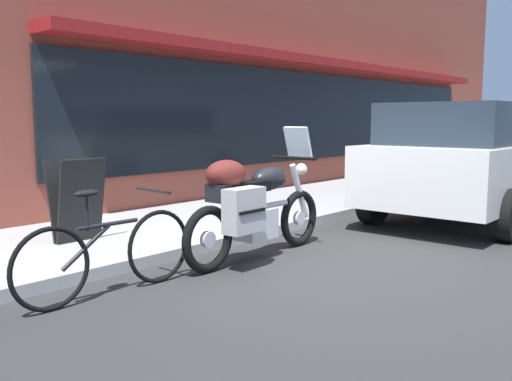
{
  "coord_description": "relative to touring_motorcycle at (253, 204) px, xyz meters",
  "views": [
    {
      "loc": [
        -4.66,
        -3.17,
        1.49
      ],
      "look_at": [
        -0.01,
        0.85,
        0.7
      ],
      "focal_mm": 38.92,
      "sensor_mm": 36.0,
      "label": 1
    }
  ],
  "objects": [
    {
      "name": "parked_bicycle",
      "position": [
        -1.69,
        0.14,
        -0.24
      ],
      "size": [
        1.72,
        0.48,
        0.93
      ],
      "color": "black",
      "rests_on": "ground_plane"
    },
    {
      "name": "ground_plane",
      "position": [
        0.33,
        -0.62,
        -0.61
      ],
      "size": [
        80.0,
        80.0,
        0.0
      ],
      "primitive_type": "plane",
      "color": "#2E2E2E"
    },
    {
      "name": "sidewalk_curb",
      "position": [
        9.33,
        1.87,
        -0.55
      ],
      "size": [
        30.0,
        2.5,
        0.12
      ],
      "color": "#A1A1A1",
      "rests_on": "ground_plane"
    },
    {
      "name": "touring_motorcycle",
      "position": [
        0.0,
        0.0,
        0.0
      ],
      "size": [
        2.19,
        0.69,
        1.41
      ],
      "color": "black",
      "rests_on": "ground_plane"
    },
    {
      "name": "parked_minivan",
      "position": [
        4.18,
        -0.83,
        0.3
      ],
      "size": [
        4.64,
        2.08,
        1.71
      ],
      "color": "silver",
      "rests_on": "ground_plane"
    },
    {
      "name": "sandwich_board_sign",
      "position": [
        -0.97,
        1.79,
        -0.02
      ],
      "size": [
        0.55,
        0.41,
        0.94
      ],
      "color": "black",
      "rests_on": "sidewalk_curb"
    },
    {
      "name": "storefront_building",
      "position": [
        6.08,
        3.27,
        2.13
      ],
      "size": [
        19.5,
        0.9,
        5.57
      ],
      "color": "brown",
      "rests_on": "ground_plane"
    }
  ]
}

